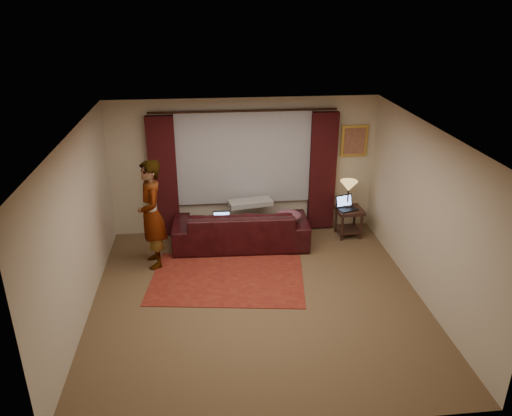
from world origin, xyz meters
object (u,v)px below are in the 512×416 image
(sofa, at_px, (241,221))
(end_table, at_px, (348,222))
(tiffany_lamp, at_px, (348,194))
(person, at_px, (152,214))
(laptop_table, at_px, (348,203))
(laptop_sofa, at_px, (222,220))

(sofa, relative_size, end_table, 4.36)
(tiffany_lamp, distance_m, person, 3.68)
(sofa, height_order, laptop_table, sofa)
(laptop_sofa, bearing_deg, end_table, 9.85)
(laptop_sofa, relative_size, laptop_table, 0.91)
(end_table, relative_size, person, 0.30)
(laptop_table, height_order, person, person)
(laptop_sofa, relative_size, tiffany_lamp, 0.66)
(end_table, relative_size, laptop_table, 1.49)
(tiffany_lamp, distance_m, laptop_table, 0.19)
(sofa, height_order, tiffany_lamp, tiffany_lamp)
(end_table, xyz_separation_m, tiffany_lamp, (-0.02, 0.09, 0.54))
(sofa, bearing_deg, end_table, -173.15)
(laptop_table, distance_m, person, 3.62)
(person, bearing_deg, laptop_sofa, 91.83)
(end_table, distance_m, tiffany_lamp, 0.55)
(laptop_table, bearing_deg, laptop_sofa, 170.84)
(laptop_sofa, relative_size, person, 0.18)
(end_table, relative_size, tiffany_lamp, 1.08)
(sofa, height_order, end_table, sofa)
(laptop_sofa, height_order, person, person)
(sofa, relative_size, tiffany_lamp, 4.70)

